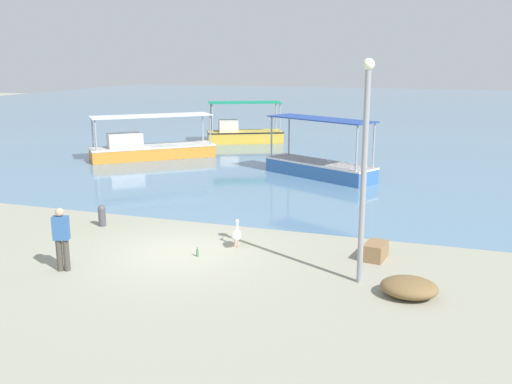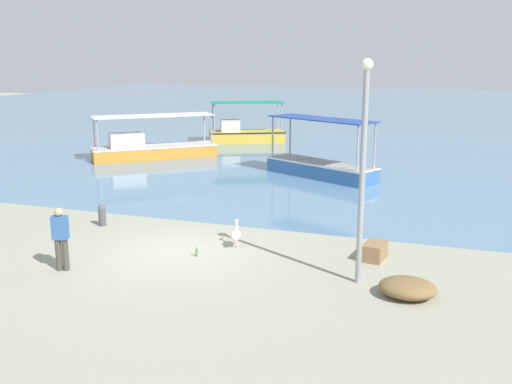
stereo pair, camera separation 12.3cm
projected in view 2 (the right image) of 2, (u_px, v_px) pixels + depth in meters
name	position (u px, v px, depth m)	size (l,w,h in m)	color
ground	(178.00, 252.00, 16.27)	(120.00, 120.00, 0.00)	gray
harbor_water	(380.00, 110.00, 60.49)	(110.00, 90.00, 0.00)	slate
fishing_boat_near_left	(151.00, 148.00, 31.30)	(6.25, 5.68, 2.37)	orange
fishing_boat_far_right	(245.00, 133.00, 37.23)	(5.19, 3.77, 2.63)	gold
fishing_boat_center	(320.00, 166.00, 26.44)	(5.64, 3.90, 2.72)	#386BAB
pelican	(236.00, 235.00, 16.65)	(0.38, 0.80, 0.80)	#E0997A
lamp_post	(363.00, 160.00, 13.41)	(0.28, 0.28, 5.41)	gray
mooring_bollard	(102.00, 215.00, 18.78)	(0.25, 0.25, 0.71)	#47474C
fisherman_standing	(61.00, 237.00, 14.71)	(0.45, 0.34, 1.69)	#444037
net_pile	(408.00, 288.00, 13.21)	(1.33, 1.13, 0.44)	brown
cargo_crate	(375.00, 251.00, 15.67)	(0.85, 0.53, 0.47)	olive
glass_bottle	(197.00, 253.00, 15.93)	(0.07, 0.07, 0.27)	#3F7F4C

